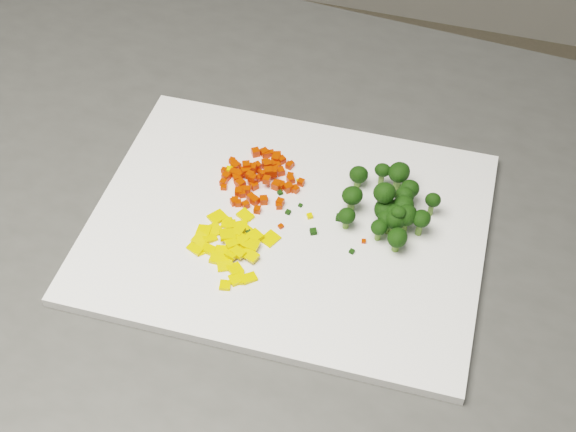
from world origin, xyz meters
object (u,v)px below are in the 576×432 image
(counter_block, at_px, (265,400))
(carrot_pile, at_px, (260,173))
(pepper_pile, at_px, (246,244))
(cutting_board, at_px, (288,226))
(broccoli_pile, at_px, (385,202))

(counter_block, xyz_separation_m, carrot_pile, (0.00, 0.01, 0.47))
(counter_block, relative_size, pepper_pile, 10.12)
(counter_block, bearing_deg, pepper_pile, -78.70)
(carrot_pile, height_order, pepper_pile, carrot_pile)
(cutting_board, bearing_deg, counter_block, 141.66)
(pepper_pile, height_order, broccoli_pile, broccoli_pile)
(carrot_pile, xyz_separation_m, broccoli_pile, (0.14, -0.01, 0.01))
(broccoli_pile, bearing_deg, pepper_pile, -147.23)
(carrot_pile, xyz_separation_m, pepper_pile, (0.02, -0.09, -0.01))
(counter_block, bearing_deg, carrot_pile, 87.04)
(cutting_board, bearing_deg, broccoli_pile, 19.94)
(carrot_pile, distance_m, pepper_pile, 0.09)
(cutting_board, relative_size, broccoli_pile, 3.75)
(counter_block, relative_size, carrot_pile, 11.74)
(cutting_board, distance_m, broccoli_pile, 0.10)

